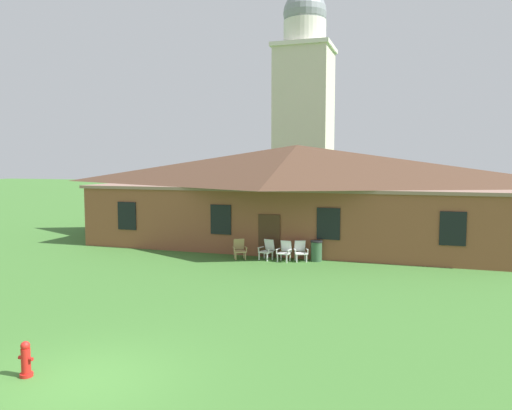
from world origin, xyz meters
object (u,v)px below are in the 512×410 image
lawn_chair_left_end (285,251)px  fire_hydrant (26,360)px  trash_bin (316,251)px  lawn_chair_by_porch (239,249)px  lawn_chair_middle (300,251)px  lawn_chair_near_door (267,249)px

lawn_chair_left_end → fire_hydrant: lawn_chair_left_end is taller
fire_hydrant → trash_bin: (3.61, 14.27, 0.12)m
fire_hydrant → lawn_chair_by_porch: bearing=90.1°
fire_hydrant → trash_bin: bearing=75.8°
trash_bin → lawn_chair_middle: bearing=-164.1°
trash_bin → lawn_chair_by_porch: bearing=-170.3°
fire_hydrant → lawn_chair_left_end: bearing=81.0°
lawn_chair_near_door → fire_hydrant: (-1.30, -13.92, -0.12)m
lawn_chair_near_door → lawn_chair_middle: (1.59, 0.15, 0.00)m
fire_hydrant → trash_bin: 14.72m
lawn_chair_near_door → lawn_chair_middle: bearing=5.2°
lawn_chair_by_porch → trash_bin: trash_bin is taller
lawn_chair_middle → fire_hydrant: (-2.89, -14.07, -0.12)m
lawn_chair_near_door → lawn_chair_left_end: same height
lawn_chair_left_end → fire_hydrant: 14.00m
fire_hydrant → lawn_chair_middle: bearing=78.4°
lawn_chair_by_porch → lawn_chair_middle: 2.94m
lawn_chair_near_door → trash_bin: bearing=8.7°
lawn_chair_by_porch → trash_bin: size_ratio=0.98×
fire_hydrant → lawn_chair_near_door: bearing=84.7°
lawn_chair_near_door → lawn_chair_left_end: bearing=-6.3°
lawn_chair_left_end → fire_hydrant: (-2.19, -13.82, -0.12)m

